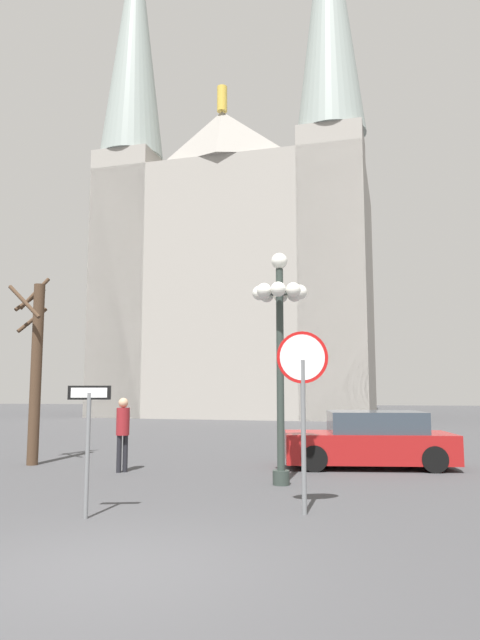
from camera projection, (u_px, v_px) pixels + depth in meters
ground_plane at (105, 570)px, 6.34m from camera, size 120.00×120.00×0.00m
cathedral at (240, 259)px, 42.35m from camera, size 20.58×16.13×39.06m
stop_sign at (303, 383)px, 9.34m from camera, size 0.85×0.24×2.97m
one_way_arrow_sign at (88, 433)px, 8.97m from camera, size 0.67×0.17×2.07m
street_lamp at (280, 324)px, 12.26m from camera, size 1.21×1.21×4.99m
bare_tree at (35, 365)px, 15.22m from camera, size 1.11×1.35×5.14m
parked_car_near_red at (370, 441)px, 14.51m from camera, size 4.36×2.14×1.42m
pedestrian_walking at (123, 427)px, 13.75m from camera, size 0.32×0.32×1.78m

